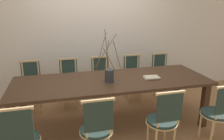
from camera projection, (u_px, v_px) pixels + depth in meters
The scene contains 14 objects.
ground_plane at pixel (112, 124), 3.48m from camera, with size 16.00×16.00×0.00m, color #9E7047.
wall_rear at pixel (95, 16), 4.27m from camera, with size 12.00×0.06×3.20m.
dining_table at pixel (112, 85), 3.28m from camera, with size 2.91×1.02×0.75m.
chair_near_leftend at pixel (20, 138), 2.28m from camera, with size 0.40×0.40×0.89m.
chair_near_left at pixel (97, 128), 2.47m from camera, with size 0.40×0.40×0.89m.
chair_near_center at pixel (164, 119), 2.67m from camera, with size 0.40×0.40×0.89m.
chair_near_right at pixel (219, 111), 2.85m from camera, with size 0.40×0.40×0.89m.
chair_far_leftend at pixel (31, 84), 3.82m from camera, with size 0.40×0.40×0.89m.
chair_far_left at pixel (69, 81), 3.97m from camera, with size 0.40×0.40×0.89m.
chair_far_center at pixel (101, 78), 4.11m from camera, with size 0.40×0.40×0.89m.
chair_far_right at pixel (133, 76), 4.26m from camera, with size 0.40×0.40×0.89m.
chair_far_rightend at pixel (161, 74), 4.40m from camera, with size 0.40×0.40×0.89m.
vase_centerpiece at pixel (109, 74), 3.14m from camera, with size 0.38×0.38×0.76m.
book_stack at pixel (151, 77), 3.31m from camera, with size 0.23×0.18×0.03m.
Camera 1 is at (-0.75, -2.98, 1.83)m, focal length 35.00 mm.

